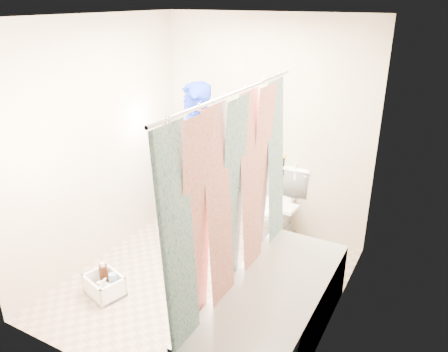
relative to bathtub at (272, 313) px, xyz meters
The scene contains 14 objects.
floor 0.99m from the bathtub, 153.43° to the left, with size 2.60×2.60×0.00m, color tan.
ceiling 2.33m from the bathtub, 153.43° to the left, with size 2.40×2.60×0.02m, color white.
wall_back 2.14m from the bathtub, 116.23° to the left, with size 2.40×0.02×2.40m, color #BBB28F.
wall_front 1.54m from the bathtub, 134.17° to the right, with size 2.40×0.02×2.40m, color #BBB28F.
wall_left 2.29m from the bathtub, 168.29° to the left, with size 0.02×2.60×2.40m, color #BBB28F.
wall_right 1.08m from the bathtub, 50.53° to the left, with size 0.02×2.60×2.40m, color #BBB28F.
bathtub is the anchor object (origin of this frame).
curtain_rod 1.71m from the bathtub, behind, with size 0.02×0.02×1.90m, color silver.
shower_curtain 0.82m from the bathtub, behind, with size 0.06×1.75×1.80m, color white.
toilet 1.61m from the bathtub, 110.07° to the left, with size 0.45×0.80×0.81m, color white.
tank_lid 1.50m from the bathtub, 112.25° to the left, with size 0.50×0.22×0.04m, color white.
tank_internals 1.90m from the bathtub, 108.43° to the left, with size 0.20×0.07×0.27m.
plumber 1.94m from the bathtub, 140.41° to the left, with size 0.63×0.42×1.74m, color #0E1993.
cleaning_caddy 1.57m from the bathtub, behind, with size 0.39×0.35×0.25m.
Camera 1 is at (1.83, -2.98, 2.54)m, focal length 35.00 mm.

